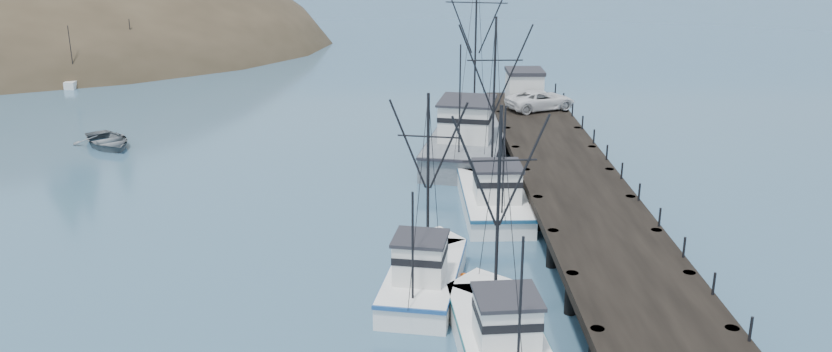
% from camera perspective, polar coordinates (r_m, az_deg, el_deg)
% --- Properties ---
extents(ground, '(400.00, 400.00, 0.00)m').
position_cam_1_polar(ground, '(36.30, -7.17, -10.37)').
color(ground, '#325570').
rests_on(ground, ground).
extents(pier, '(6.00, 44.00, 2.00)m').
position_cam_1_polar(pier, '(51.08, 10.60, 0.15)').
color(pier, black).
rests_on(pier, ground).
extents(moored_sailboats, '(15.23, 11.39, 6.35)m').
position_cam_1_polar(moored_sailboats, '(95.75, -24.38, 6.46)').
color(moored_sailboats, white).
rests_on(moored_sailboats, ground).
extents(trawler_near, '(4.06, 10.29, 10.53)m').
position_cam_1_polar(trawler_near, '(33.86, 5.82, -10.99)').
color(trawler_near, white).
rests_on(trawler_near, ground).
extents(trawler_mid, '(4.59, 9.68, 9.76)m').
position_cam_1_polar(trawler_mid, '(38.73, 0.62, -6.93)').
color(trawler_mid, white).
rests_on(trawler_mid, ground).
extents(trawler_far, '(3.91, 11.50, 11.77)m').
position_cam_1_polar(trawler_far, '(49.20, 5.44, -1.39)').
color(trawler_far, white).
rests_on(trawler_far, ground).
extents(work_vessel, '(8.03, 17.34, 14.21)m').
position_cam_1_polar(work_vessel, '(60.23, 3.86, 2.75)').
color(work_vessel, slate).
rests_on(work_vessel, ground).
extents(pier_shed, '(3.00, 3.20, 2.80)m').
position_cam_1_polar(pier_shed, '(67.76, 7.63, 6.29)').
color(pier_shed, silver).
rests_on(pier_shed, pier).
extents(pickup_truck, '(6.17, 4.52, 1.56)m').
position_cam_1_polar(pickup_truck, '(65.78, 8.76, 5.31)').
color(pickup_truck, silver).
rests_on(pickup_truck, pier).
extents(motorboat, '(6.84, 7.13, 1.20)m').
position_cam_1_polar(motorboat, '(66.46, -20.84, 1.97)').
color(motorboat, slate).
rests_on(motorboat, ground).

